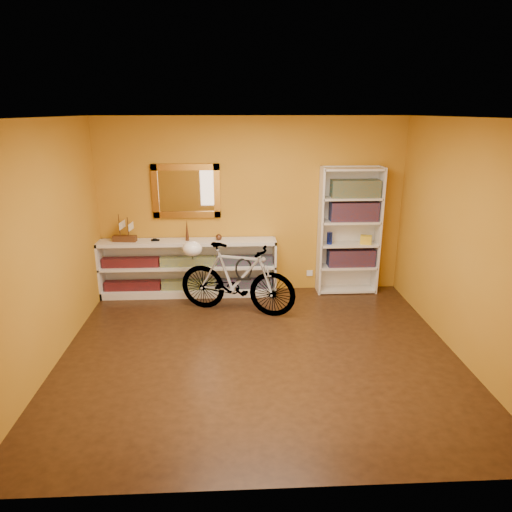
{
  "coord_description": "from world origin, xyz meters",
  "views": [
    {
      "loc": [
        -0.27,
        -4.71,
        2.67
      ],
      "look_at": [
        0.0,
        0.7,
        0.95
      ],
      "focal_mm": 32.33,
      "sensor_mm": 36.0,
      "label": 1
    }
  ],
  "objects_px": {
    "console_unit": "(189,268)",
    "helmet": "(192,249)",
    "bookcase": "(349,231)",
    "bicycle": "(237,279)"
  },
  "relations": [
    {
      "from": "bookcase",
      "to": "helmet",
      "type": "height_order",
      "value": "bookcase"
    },
    {
      "from": "bicycle",
      "to": "helmet",
      "type": "bearing_deg",
      "value": 90.0
    },
    {
      "from": "bookcase",
      "to": "bicycle",
      "type": "xyz_separation_m",
      "value": [
        -1.68,
        -0.69,
        -0.46
      ]
    },
    {
      "from": "bookcase",
      "to": "bicycle",
      "type": "distance_m",
      "value": 1.88
    },
    {
      "from": "bookcase",
      "to": "bicycle",
      "type": "bearing_deg",
      "value": -157.63
    },
    {
      "from": "console_unit",
      "to": "bicycle",
      "type": "relative_size",
      "value": 1.56
    },
    {
      "from": "console_unit",
      "to": "helmet",
      "type": "bearing_deg",
      "value": -76.67
    },
    {
      "from": "console_unit",
      "to": "helmet",
      "type": "xyz_separation_m",
      "value": [
        0.11,
        -0.46,
        0.44
      ]
    },
    {
      "from": "bookcase",
      "to": "console_unit",
      "type": "bearing_deg",
      "value": -179.4
    },
    {
      "from": "console_unit",
      "to": "helmet",
      "type": "relative_size",
      "value": 9.5
    }
  ]
}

